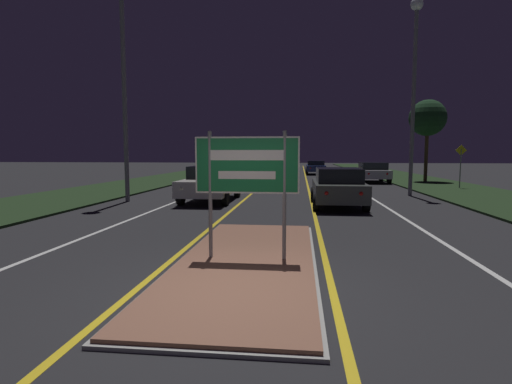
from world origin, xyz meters
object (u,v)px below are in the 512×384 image
object	(u,v)px
highway_sign	(247,171)
streetlight_left_near	(122,29)
car_approaching_0	(211,182)
car_receding_2	(316,167)
car_approaching_1	(242,173)
warning_sign	(461,162)
car_receding_1	(372,172)
car_receding_0	(338,187)
streetlight_right_near	(415,65)

from	to	relation	value
highway_sign	streetlight_left_near	bearing A→B (deg)	125.22
streetlight_left_near	car_approaching_0	world-z (taller)	streetlight_left_near
car_receding_2	car_approaching_1	bearing A→B (deg)	-111.28
car_approaching_1	warning_sign	world-z (taller)	warning_sign
highway_sign	car_receding_1	world-z (taller)	highway_sign
car_receding_0	car_receding_2	bearing A→B (deg)	89.87
car_receding_0	streetlight_left_near	bearing A→B (deg)	175.59
streetlight_right_near	car_approaching_0	bearing A→B (deg)	-161.54
car_receding_0	car_receding_1	xyz separation A→B (m)	(3.58, 13.24, -0.01)
car_receding_0	car_receding_1	size ratio (longest dim) A/B	0.98
streetlight_left_near	car_receding_2	bearing A→B (deg)	69.04
streetlight_right_near	car_approaching_1	size ratio (longest dim) A/B	1.93
car_receding_2	car_approaching_1	world-z (taller)	car_approaching_1
highway_sign	warning_sign	size ratio (longest dim) A/B	0.96
car_receding_2	car_approaching_0	bearing A→B (deg)	-103.35
car_receding_0	car_approaching_1	size ratio (longest dim) A/B	0.92
streetlight_right_near	car_receding_2	xyz separation A→B (m)	(-3.75, 19.08, -5.39)
car_receding_2	car_approaching_0	xyz separation A→B (m)	(-5.24, -22.08, 0.07)
car_receding_2	warning_sign	distance (m)	16.93
streetlight_left_near	streetlight_right_near	world-z (taller)	streetlight_left_near
streetlight_right_near	car_approaching_1	distance (m)	11.88
car_receding_0	car_approaching_1	xyz separation A→B (m)	(-5.16, 10.02, 0.02)
car_receding_2	car_approaching_0	size ratio (longest dim) A/B	0.93
car_receding_0	warning_sign	world-z (taller)	warning_sign
car_approaching_1	streetlight_right_near	bearing A→B (deg)	-32.51
car_receding_0	warning_sign	distance (m)	11.18
streetlight_right_near	car_receding_2	bearing A→B (deg)	101.12
car_receding_1	car_approaching_0	distance (m)	14.80
car_receding_1	warning_sign	distance (m)	6.43
highway_sign	car_receding_1	bearing A→B (deg)	74.42
car_receding_1	warning_sign	world-z (taller)	warning_sign
streetlight_left_near	streetlight_right_near	size ratio (longest dim) A/B	1.12
streetlight_left_near	streetlight_right_near	xyz separation A→B (m)	(12.45, 3.65, -0.92)
car_receding_1	car_approaching_1	xyz separation A→B (m)	(-8.74, -3.22, 0.03)
car_receding_0	car_approaching_0	bearing A→B (deg)	165.80
car_receding_1	car_receding_2	size ratio (longest dim) A/B	0.99
streetlight_left_near	car_receding_2	distance (m)	25.14
car_approaching_0	warning_sign	bearing A→B (deg)	28.51
car_approaching_0	car_receding_1	bearing A→B (deg)	53.68
streetlight_right_near	car_receding_2	world-z (taller)	streetlight_right_near
car_approaching_1	highway_sign	bearing A→B (deg)	-81.38
car_approaching_1	warning_sign	distance (m)	12.84
car_approaching_1	car_receding_1	bearing A→B (deg)	20.22
streetlight_left_near	car_approaching_0	size ratio (longest dim) A/B	2.10
car_approaching_0	streetlight_right_near	bearing A→B (deg)	18.46
car_receding_2	warning_sign	world-z (taller)	warning_sign
car_receding_2	warning_sign	xyz separation A→B (m)	(7.48, -15.17, 0.81)
streetlight_left_near	car_approaching_1	world-z (taller)	streetlight_left_near
car_approaching_0	warning_sign	world-z (taller)	warning_sign
car_receding_1	highway_sign	bearing A→B (deg)	-105.58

